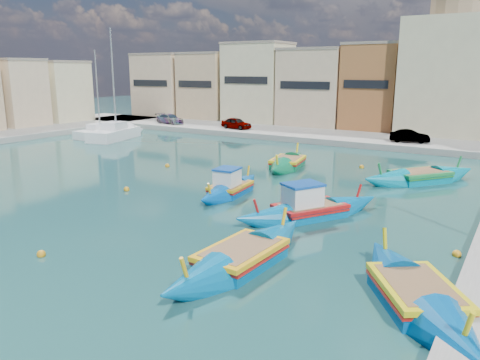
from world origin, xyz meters
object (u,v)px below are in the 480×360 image
Objects in this scene: luzzu_cyan_south at (416,297)px; luzzu_green at (288,164)px; church_block at (457,59)px; luzzu_blue_cabin at (230,189)px; luzzu_turquoise_cabin at (309,211)px; luzzu_cyan_mid at (420,178)px; luzzu_blue_south at (241,258)px; yacht_north at (124,133)px; yacht_midnorth at (109,132)px.

luzzu_green is at bearing 127.16° from luzzu_cyan_south.
luzzu_blue_cabin is at bearing -103.30° from church_block.
luzzu_turquoise_cabin is at bearing 134.90° from luzzu_cyan_south.
luzzu_blue_south is at bearing -99.43° from luzzu_cyan_mid.
luzzu_green is 0.67× the size of yacht_north.
luzzu_blue_cabin reaches higher than luzzu_cyan_south.
luzzu_cyan_mid is 9.77m from luzzu_green.
luzzu_turquoise_cabin is at bearing -28.39° from yacht_north.
luzzu_cyan_mid is at bearing 80.57° from luzzu_blue_south.
luzzu_turquoise_cabin is 7.01m from luzzu_blue_south.
yacht_north is (-22.84, 5.14, 0.22)m from luzzu_green.
church_block is 38.90m from yacht_midnorth.
yacht_north is at bearing -149.55° from church_block.
luzzu_turquoise_cabin reaches higher than luzzu_blue_cabin.
yacht_midnorth is at bearing 151.51° from luzzu_blue_cabin.
luzzu_blue_cabin reaches higher than luzzu_green.
church_block is 36.90m from yacht_north.
luzzu_blue_cabin reaches higher than luzzu_cyan_mid.
luzzu_blue_south is (-1.47, -41.16, -8.13)m from church_block.
church_block is 1.87× the size of yacht_midnorth.
luzzu_turquoise_cabin is 9.48m from luzzu_cyan_south.
luzzu_blue_cabin is at bearing 164.26° from luzzu_turquoise_cabin.
yacht_north is at bearing 142.28° from luzzu_blue_south.
church_block reaches higher than yacht_north.
luzzu_turquoise_cabin is at bearing -92.83° from church_block.
yacht_north is at bearing 147.94° from luzzu_cyan_south.
yacht_midnorth is (-25.55, 13.87, 0.09)m from luzzu_blue_cabin.
luzzu_blue_south is 37.41m from yacht_north.
luzzu_green is at bearing 110.84° from luzzu_blue_south.
luzzu_blue_south is 0.92× the size of yacht_midnorth.
yacht_north is at bearing 171.63° from luzzu_cyan_mid.
church_block is 24.50m from luzzu_cyan_mid.
luzzu_cyan_south is at bearing -83.02° from church_block.
yacht_midnorth reaches higher than luzzu_cyan_south.
yacht_north reaches higher than luzzu_cyan_mid.
luzzu_cyan_mid is (1.53, -23.06, -8.12)m from church_block.
luzzu_green is at bearing 93.54° from luzzu_blue_cabin.
church_block reaches higher than luzzu_green.
luzzu_cyan_south is (6.69, -6.71, -0.06)m from luzzu_turquoise_cabin.
luzzu_turquoise_cabin is at bearing -15.74° from luzzu_blue_cabin.
luzzu_cyan_south is (12.67, -8.40, -0.03)m from luzzu_blue_cabin.
luzzu_blue_cabin is (-7.67, -32.46, -8.09)m from church_block.
luzzu_green is (-9.76, -0.34, -0.01)m from luzzu_cyan_mid.
luzzu_cyan_south is 0.66× the size of yacht_north.
luzzu_turquoise_cabin reaches higher than luzzu_green.
luzzu_cyan_south is (6.47, 0.30, 0.01)m from luzzu_blue_south.
luzzu_cyan_mid is 18.34m from luzzu_blue_south.
yacht_midnorth is at bearing -150.77° from church_block.
luzzu_cyan_mid is at bearing -86.20° from church_block.
luzzu_turquoise_cabin is 6.21m from luzzu_blue_cabin.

